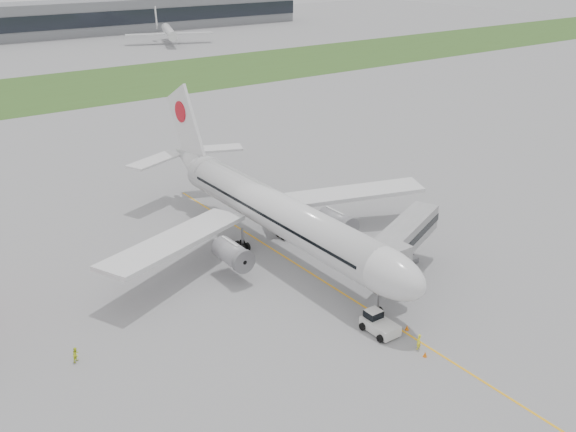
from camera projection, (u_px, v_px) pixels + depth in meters
ground at (294, 263)px, 79.72m from camera, size 600.00×600.00×0.00m
apron_markings at (319, 279)px, 75.99m from camera, size 70.00×70.00×0.04m
grass_strip at (26, 94)px, 169.27m from camera, size 600.00×50.00×0.02m
airliner at (272, 209)px, 81.14m from camera, size 48.13×53.95×17.88m
pushback_tug at (378, 323)px, 65.41m from camera, size 2.71×3.99×2.03m
jet_bridge at (404, 238)px, 74.20m from camera, size 14.42×9.56×6.98m
safety_cone_left at (425, 354)px, 61.53m from camera, size 0.41×0.41×0.56m
safety_cone_right at (407, 327)px, 65.80m from camera, size 0.42×0.42×0.58m
ground_crew_near at (419, 342)px, 62.52m from camera, size 0.68×0.52×1.66m
ground_crew_far at (76, 354)px, 60.67m from camera, size 0.94×0.91×1.53m
distant_aircraft_right at (170, 44)px, 254.50m from camera, size 42.38×40.07×12.98m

